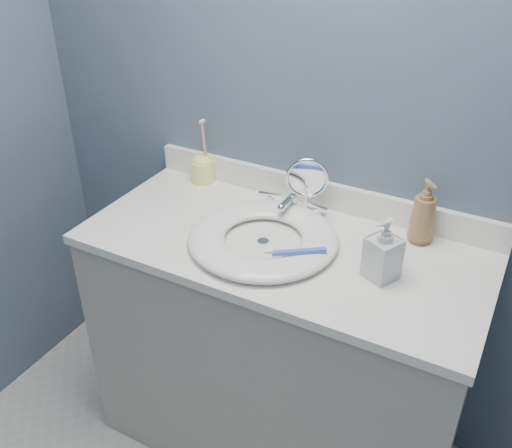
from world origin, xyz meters
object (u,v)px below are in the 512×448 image
Objects in this scene: soap_bottle_amber at (424,212)px; soap_bottle_clear at (384,249)px; toothbrush_holder at (203,167)px; makeup_mirror at (307,185)px.

soap_bottle_clear is (-0.05, -0.23, -0.01)m from soap_bottle_amber.
soap_bottle_clear is at bearing -143.10° from soap_bottle_amber.
toothbrush_holder is at bearing -172.57° from soap_bottle_clear.
toothbrush_holder reaches higher than soap_bottle_amber.
soap_bottle_amber is 0.85× the size of toothbrush_holder.
soap_bottle_amber is (0.36, 0.02, -0.01)m from makeup_mirror.
makeup_mirror reaches higher than soap_bottle_clear.
makeup_mirror is 0.37m from soap_bottle_amber.
makeup_mirror is 0.85× the size of toothbrush_holder.
soap_bottle_amber reaches higher than soap_bottle_clear.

